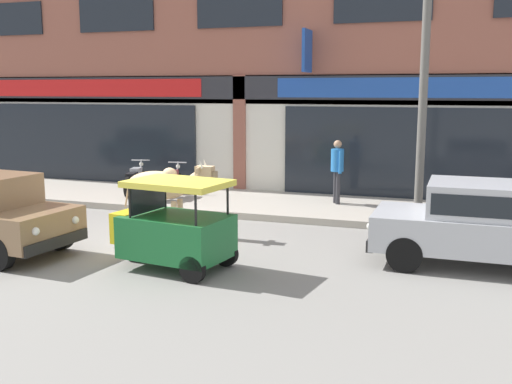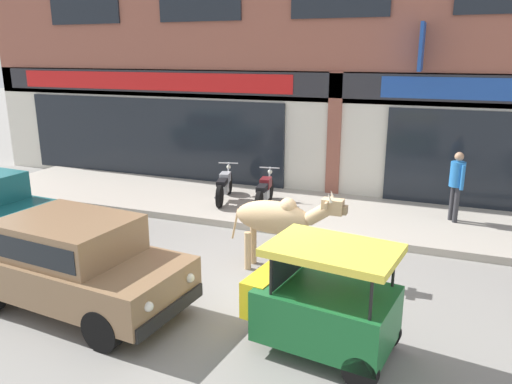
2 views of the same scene
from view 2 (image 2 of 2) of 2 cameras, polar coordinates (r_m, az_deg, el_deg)
The scene contains 9 objects.
ground_plane at distance 8.99m, azimuth 0.66°, elevation -9.87°, with size 90.00×90.00×0.00m, color gray.
sidewalk at distance 12.37m, azimuth 6.95°, elevation -2.33°, with size 19.00×3.26×0.16m, color #A8A093.
shop_building at distance 13.61m, azimuth 9.62°, elevation 16.47°, with size 23.00×1.40×8.68m.
cow at distance 8.95m, azimuth 2.54°, elevation -3.05°, with size 2.15×0.52×1.61m.
car_2 at distance 8.21m, azimuth -20.06°, elevation -7.22°, with size 3.72×1.92×1.46m.
auto_rickshaw at distance 6.79m, azimuth 7.48°, elevation -12.75°, with size 2.07×1.39×1.52m.
motorcycle_0 at distance 12.93m, azimuth -3.64°, elevation 0.71°, with size 0.67×1.78×0.88m.
motorcycle_1 at distance 12.36m, azimuth 0.98°, elevation 0.04°, with size 0.53×1.81×0.88m.
pedestrian at distance 12.01m, azimuth 21.97°, elevation 1.37°, with size 0.32×0.44×1.60m.
Camera 2 is at (2.85, -7.59, 3.87)m, focal length 35.00 mm.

